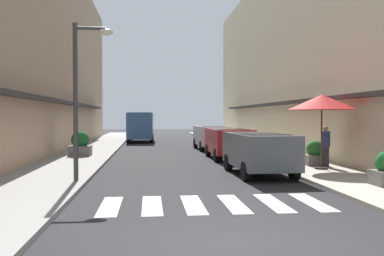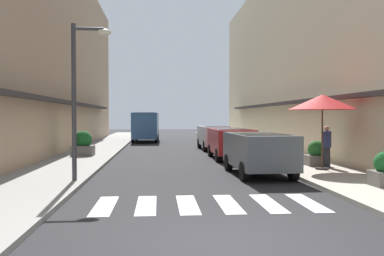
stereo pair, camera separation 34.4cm
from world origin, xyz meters
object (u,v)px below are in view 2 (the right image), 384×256
Objects in this scene: street_lamp at (81,83)px; pedestrian_walking_near at (327,146)px; parked_car_mid at (231,140)px; cafe_umbrella at (322,102)px; parked_car_far at (215,135)px; planter_midblock at (316,154)px; parked_car_near at (258,149)px; delivery_van at (146,124)px; planter_far at (83,144)px.

street_lamp is 2.99× the size of pedestrian_walking_near.
pedestrian_walking_near is (8.69, 2.65, -2.10)m from street_lamp.
cafe_umbrella reaches higher than parked_car_mid.
parked_car_far is 4.09× the size of planter_midblock.
parked_car_far is 1.47× the size of cafe_umbrella.
cafe_umbrella reaches higher than parked_car_near.
parked_car_far is 9.92m from delivery_van.
planter_midblock is (2.73, 1.78, -0.36)m from parked_car_near.
street_lamp is 9.33m from pedestrian_walking_near.
planter_midblock is 0.63× the size of pedestrian_walking_near.
pedestrian_walking_near is at bearing -74.14° from parked_car_far.
parked_car_mid is at bearing -90.00° from parked_car_far.
parked_car_far is 0.74× the size of delivery_van.
pedestrian_walking_near is at bearing -29.49° from planter_far.
street_lamp is 8.53m from cafe_umbrella.
delivery_van is 1.99× the size of cafe_umbrella.
cafe_umbrella is 1.79m from pedestrian_walking_near.
parked_car_near is 1.01× the size of parked_car_far.
street_lamp is at bearing -166.20° from cafe_umbrella.
cafe_umbrella is 2.36m from planter_midblock.
parked_car_far is 10.65m from pedestrian_walking_near.
planter_midblock is at bearing -55.36° from parked_car_mid.
parked_car_far is at bearing -28.62° from pedestrian_walking_near.
parked_car_mid is at bearing -72.87° from delivery_van.
parked_car_mid is at bearing 51.24° from street_lamp.
parked_car_far is 8.50m from planter_far.
parked_car_mid is 1.04× the size of parked_car_far.
street_lamp is at bearing -93.43° from delivery_van.
delivery_van is at bearing 107.13° from parked_car_mid.
pedestrian_walking_near reaches higher than planter_midblock.
parked_car_far is (0.00, 11.43, -0.00)m from parked_car_near.
parked_car_near is 20.75m from delivery_van.
cafe_umbrella is at bearing 13.80° from street_lamp.
street_lamp is 8.80m from planter_far.
cafe_umbrella is (6.97, -19.70, 1.16)m from delivery_van.
cafe_umbrella is at bearing -70.52° from delivery_van.
parked_car_mid reaches higher than planter_midblock.
delivery_van is at bearing 86.57° from street_lamp.
delivery_van is 1.16× the size of street_lamp.
parked_car_near is 6.33m from street_lamp.
parked_car_near is at bearing -167.28° from cafe_umbrella.
parked_car_near and parked_car_mid have the same top height.
parked_car_near is 4.13× the size of planter_midblock.
delivery_van is 3.46× the size of pedestrian_walking_near.
street_lamp reaches higher than planter_far.
cafe_umbrella is at bearing -64.29° from parked_car_mid.
pedestrian_walking_near is (2.91, 1.18, 0.02)m from parked_car_near.
street_lamp reaches higher than pedestrian_walking_near.
parked_car_far is (0.00, 5.69, -0.00)m from parked_car_mid.
parked_car_mid is 1.53× the size of cafe_umbrella.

